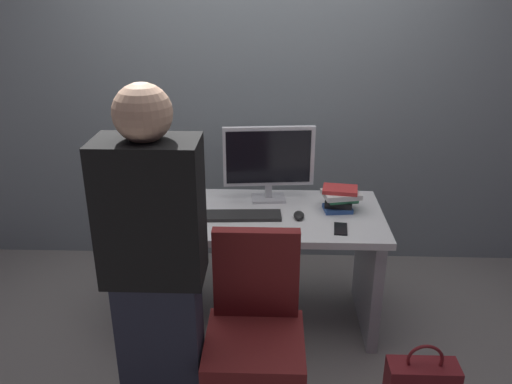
# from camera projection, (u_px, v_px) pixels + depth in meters

# --- Properties ---
(ground_plane) EXTENTS (9.00, 9.00, 0.00)m
(ground_plane) POSITION_uv_depth(u_px,v_px,m) (256.00, 318.00, 3.28)
(ground_plane) COLOR gray
(wall_back) EXTENTS (6.40, 0.10, 3.00)m
(wall_back) POSITION_uv_depth(u_px,v_px,m) (261.00, 54.00, 3.51)
(wall_back) COLOR gray
(wall_back) RESTS_ON ground
(desk) EXTENTS (1.45, 0.71, 0.72)m
(desk) POSITION_uv_depth(u_px,v_px,m) (256.00, 247.00, 3.09)
(desk) COLOR white
(desk) RESTS_ON ground
(office_chair) EXTENTS (0.52, 0.52, 0.94)m
(office_chair) POSITION_uv_depth(u_px,v_px,m) (255.00, 343.00, 2.39)
(office_chair) COLOR black
(office_chair) RESTS_ON ground
(person_at_desk) EXTENTS (0.40, 0.24, 1.64)m
(person_at_desk) POSITION_uv_depth(u_px,v_px,m) (156.00, 278.00, 2.13)
(person_at_desk) COLOR #262838
(person_at_desk) RESTS_ON ground
(monitor) EXTENTS (0.54, 0.16, 0.46)m
(monitor) POSITION_uv_depth(u_px,v_px,m) (269.00, 160.00, 3.08)
(monitor) COLOR silver
(monitor) RESTS_ON desk
(keyboard) EXTENTS (0.44, 0.15, 0.02)m
(keyboard) POSITION_uv_depth(u_px,v_px,m) (243.00, 216.00, 2.94)
(keyboard) COLOR #262626
(keyboard) RESTS_ON desk
(mouse) EXTENTS (0.06, 0.10, 0.03)m
(mouse) POSITION_uv_depth(u_px,v_px,m) (299.00, 215.00, 2.93)
(mouse) COLOR black
(mouse) RESTS_ON desk
(cup_near_keyboard) EXTENTS (0.07, 0.07, 0.09)m
(cup_near_keyboard) POSITION_uv_depth(u_px,v_px,m) (180.00, 210.00, 2.93)
(cup_near_keyboard) COLOR silver
(cup_near_keyboard) RESTS_ON desk
(cup_by_monitor) EXTENTS (0.07, 0.07, 0.09)m
(cup_by_monitor) POSITION_uv_depth(u_px,v_px,m) (183.00, 192.00, 3.17)
(cup_by_monitor) COLOR #D84C3F
(cup_by_monitor) RESTS_ON desk
(book_stack) EXTENTS (0.23, 0.19, 0.14)m
(book_stack) POSITION_uv_depth(u_px,v_px,m) (340.00, 198.00, 3.01)
(book_stack) COLOR #3359A5
(book_stack) RESTS_ON desk
(cell_phone) EXTENTS (0.09, 0.15, 0.01)m
(cell_phone) POSITION_uv_depth(u_px,v_px,m) (341.00, 229.00, 2.80)
(cell_phone) COLOR black
(cell_phone) RESTS_ON desk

